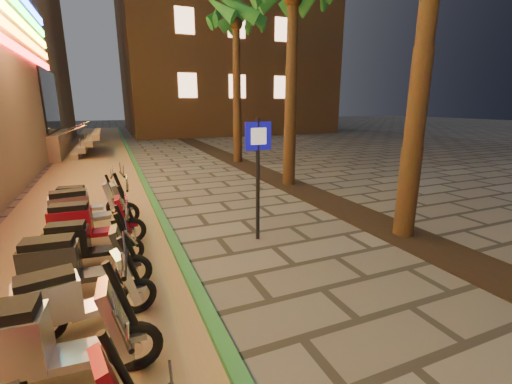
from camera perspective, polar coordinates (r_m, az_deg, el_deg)
name	(u,v)px	position (r m, az deg, el deg)	size (l,w,h in m)	color
ground	(302,338)	(4.37, 7.66, -22.95)	(120.00, 120.00, 0.00)	#474442
parking_strip	(91,182)	(13.24, -25.86, 1.50)	(3.40, 60.00, 0.01)	#8C7251
green_curb	(141,177)	(13.24, -18.55, 2.41)	(0.18, 60.00, 0.10)	#286C36
planting_strip	(322,199)	(9.99, 10.91, -1.09)	(1.20, 40.00, 0.02)	black
palm_d	(236,24)	(16.25, -3.35, 26.17)	(2.97, 3.02, 7.16)	#472D19
pedestrian_sign	(258,163)	(6.55, 0.33, 4.87)	(0.53, 0.09, 2.40)	black
scooter_5	(36,343)	(3.95, -32.80, -20.34)	(1.76, 0.62, 1.24)	black
scooter_6	(72,298)	(4.65, -28.27, -15.25)	(1.55, 0.70, 1.09)	black
scooter_7	(72,263)	(5.46, -28.33, -10.39)	(1.67, 0.59, 1.18)	black
scooter_8	(83,242)	(6.31, -26.83, -7.50)	(1.49, 0.55, 1.04)	black
scooter_9	(86,223)	(7.09, -26.42, -4.64)	(1.66, 0.58, 1.17)	black
scooter_10	(84,208)	(7.99, -26.71, -2.43)	(1.75, 0.66, 1.23)	black
scooter_11	(83,201)	(8.97, -26.88, -1.27)	(1.49, 0.56, 1.05)	black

